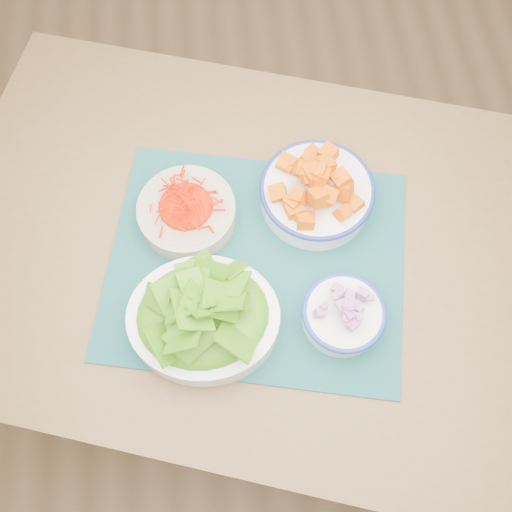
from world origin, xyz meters
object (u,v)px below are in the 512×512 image
(carrot_bowl, at_px, (186,210))
(table, at_px, (260,264))
(onion_bowl, at_px, (344,314))
(placemat, at_px, (256,263))
(lettuce_bowl, at_px, (203,315))
(squash_bowl, at_px, (317,189))

(carrot_bowl, bearing_deg, table, -28.65)
(carrot_bowl, bearing_deg, onion_bowl, -42.01)
(table, distance_m, carrot_bowl, 0.20)
(table, bearing_deg, onion_bowl, -33.30)
(onion_bowl, bearing_deg, placemat, 137.61)
(table, distance_m, onion_bowl, 0.25)
(placemat, relative_size, onion_bowl, 3.63)
(lettuce_bowl, bearing_deg, placemat, 53.23)
(placemat, bearing_deg, squash_bowl, 55.22)
(carrot_bowl, xyz_separation_m, onion_bowl, (0.27, -0.24, 0.00))
(table, xyz_separation_m, placemat, (-0.01, -0.04, 0.10))
(placemat, xyz_separation_m, lettuce_bowl, (-0.10, -0.11, 0.06))
(carrot_bowl, distance_m, lettuce_bowl, 0.22)
(table, height_order, onion_bowl, onion_bowl)
(squash_bowl, relative_size, lettuce_bowl, 0.87)
(table, xyz_separation_m, carrot_bowl, (-0.13, 0.07, 0.13))
(onion_bowl, bearing_deg, lettuce_bowl, 176.11)
(squash_bowl, bearing_deg, placemat, -137.81)
(lettuce_bowl, xyz_separation_m, onion_bowl, (0.25, -0.02, -0.02))
(squash_bowl, bearing_deg, table, -145.28)
(carrot_bowl, height_order, onion_bowl, onion_bowl)
(placemat, bearing_deg, table, 85.49)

